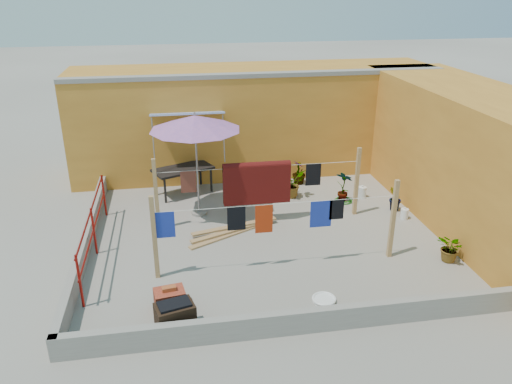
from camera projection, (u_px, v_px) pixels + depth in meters
ground at (265, 236)px, 11.86m from camera, size 80.00×80.00×0.00m
wall_back at (254, 119)px, 15.57m from camera, size 11.00×3.27×3.21m
wall_right at (477, 160)px, 12.03m from camera, size 2.40×9.00×3.20m
parapet_front at (304, 321)px, 8.52m from camera, size 8.30×0.16×0.44m
parapet_left at (86, 241)px, 11.15m from camera, size 0.16×7.30×0.44m
red_railing at (93, 224)px, 10.80m from camera, size 0.05×4.20×1.10m
clothesline_rig at (258, 188)px, 11.95m from camera, size 5.09×2.35×1.80m
patio_umbrella at (195, 123)px, 12.02m from camera, size 2.52×2.52×2.69m
outdoor_table at (183, 171)px, 13.97m from camera, size 1.81×1.40×0.76m
brick_stack at (170, 299)px, 9.13m from camera, size 0.60×0.48×0.48m
lumber_pile at (232, 230)px, 11.95m from camera, size 2.23×1.18×0.14m
brazier at (175, 318)px, 8.51m from camera, size 0.73×0.58×0.58m
white_basin at (324, 299)px, 9.40m from camera, size 0.46×0.46×0.08m
water_jug_a at (404, 214)px, 12.65m from camera, size 0.20×0.20×0.31m
water_jug_b at (362, 192)px, 13.90m from camera, size 0.23×0.23×0.36m
green_hose at (343, 200)px, 13.69m from camera, size 0.49×0.49×0.07m
plant_back_a at (291, 183)px, 13.87m from camera, size 0.93×0.90×0.79m
plant_back_b at (299, 172)px, 14.77m from camera, size 0.52×0.52×0.71m
plant_right_a at (344, 186)px, 13.53m from camera, size 0.55×0.56×0.89m
plant_right_b at (395, 199)px, 13.00m from camera, size 0.42×0.46×0.69m
plant_right_c at (451, 248)px, 10.65m from camera, size 0.64×0.69×0.63m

